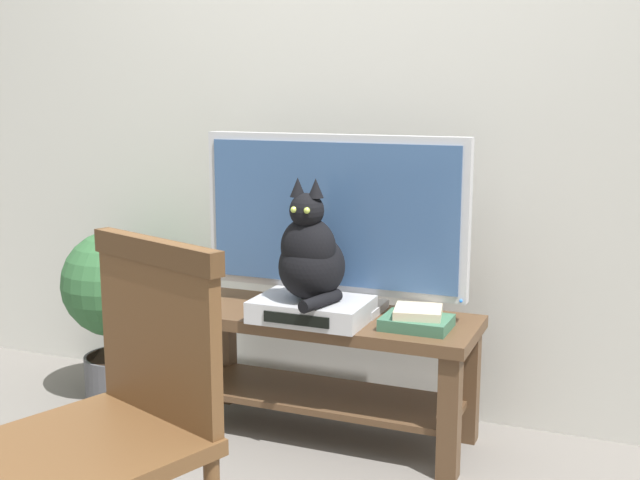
{
  "coord_description": "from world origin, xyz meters",
  "views": [
    {
      "loc": [
        1.06,
        -2.17,
        1.3
      ],
      "look_at": [
        -0.0,
        0.43,
        0.76
      ],
      "focal_mm": 45.01,
      "sensor_mm": 36.0,
      "label": 1
    }
  ],
  "objects_px": {
    "tv_stand": "(325,351)",
    "media_box": "(312,309)",
    "tv": "(333,220)",
    "potted_plant": "(116,298)",
    "book_stack": "(417,319)",
    "wooden_chair": "(118,404)",
    "cat": "(310,256)"
  },
  "relations": [
    {
      "from": "tv_stand",
      "to": "media_box",
      "type": "xyz_separation_m",
      "value": [
        -0.02,
        -0.09,
        0.18
      ]
    },
    {
      "from": "tv",
      "to": "potted_plant",
      "type": "relative_size",
      "value": 1.41
    },
    {
      "from": "tv",
      "to": "potted_plant",
      "type": "xyz_separation_m",
      "value": [
        -0.96,
        -0.04,
        -0.39
      ]
    },
    {
      "from": "tv",
      "to": "potted_plant",
      "type": "bearing_deg",
      "value": -177.69
    },
    {
      "from": "tv",
      "to": "book_stack",
      "type": "distance_m",
      "value": 0.49
    },
    {
      "from": "tv_stand",
      "to": "wooden_chair",
      "type": "xyz_separation_m",
      "value": [
        -0.1,
        -1.13,
        0.2
      ]
    },
    {
      "from": "tv",
      "to": "wooden_chair",
      "type": "distance_m",
      "value": 1.24
    },
    {
      "from": "tv",
      "to": "potted_plant",
      "type": "height_order",
      "value": "tv"
    },
    {
      "from": "media_box",
      "to": "potted_plant",
      "type": "height_order",
      "value": "potted_plant"
    },
    {
      "from": "cat",
      "to": "book_stack",
      "type": "height_order",
      "value": "cat"
    },
    {
      "from": "tv_stand",
      "to": "media_box",
      "type": "relative_size",
      "value": 2.75
    },
    {
      "from": "tv",
      "to": "media_box",
      "type": "height_order",
      "value": "tv"
    },
    {
      "from": "cat",
      "to": "potted_plant",
      "type": "bearing_deg",
      "value": 171.6
    },
    {
      "from": "tv",
      "to": "book_stack",
      "type": "height_order",
      "value": "tv"
    },
    {
      "from": "tv_stand",
      "to": "book_stack",
      "type": "bearing_deg",
      "value": -7.19
    },
    {
      "from": "media_box",
      "to": "tv",
      "type": "bearing_deg",
      "value": 84.46
    },
    {
      "from": "tv",
      "to": "potted_plant",
      "type": "distance_m",
      "value": 1.03
    },
    {
      "from": "media_box",
      "to": "wooden_chair",
      "type": "xyz_separation_m",
      "value": [
        -0.08,
        -1.04,
        0.02
      ]
    },
    {
      "from": "tv_stand",
      "to": "cat",
      "type": "xyz_separation_m",
      "value": [
        -0.01,
        -0.1,
        0.38
      ]
    },
    {
      "from": "media_box",
      "to": "cat",
      "type": "height_order",
      "value": "cat"
    },
    {
      "from": "wooden_chair",
      "to": "tv",
      "type": "bearing_deg",
      "value": 85.47
    },
    {
      "from": "cat",
      "to": "wooden_chair",
      "type": "relative_size",
      "value": 0.47
    },
    {
      "from": "wooden_chair",
      "to": "book_stack",
      "type": "bearing_deg",
      "value": 67.08
    },
    {
      "from": "media_box",
      "to": "cat",
      "type": "bearing_deg",
      "value": -85.32
    },
    {
      "from": "book_stack",
      "to": "tv_stand",
      "type": "bearing_deg",
      "value": 172.81
    },
    {
      "from": "tv",
      "to": "media_box",
      "type": "distance_m",
      "value": 0.34
    },
    {
      "from": "tv",
      "to": "media_box",
      "type": "relative_size",
      "value": 2.49
    },
    {
      "from": "cat",
      "to": "potted_plant",
      "type": "height_order",
      "value": "cat"
    },
    {
      "from": "cat",
      "to": "potted_plant",
      "type": "relative_size",
      "value": 0.61
    },
    {
      "from": "media_box",
      "to": "cat",
      "type": "relative_size",
      "value": 0.93
    },
    {
      "from": "tv_stand",
      "to": "cat",
      "type": "relative_size",
      "value": 2.55
    },
    {
      "from": "tv_stand",
      "to": "media_box",
      "type": "height_order",
      "value": "media_box"
    }
  ]
}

